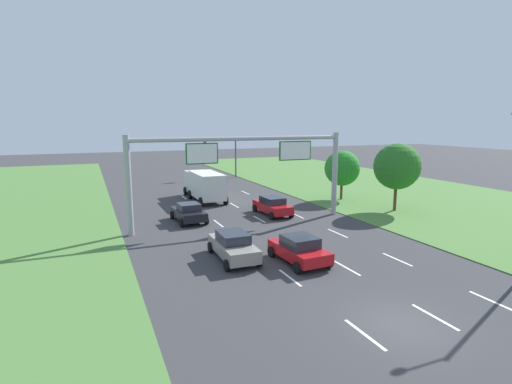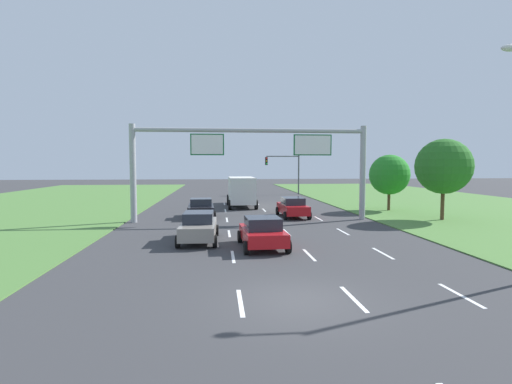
# 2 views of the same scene
# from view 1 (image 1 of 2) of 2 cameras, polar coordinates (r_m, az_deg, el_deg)

# --- Properties ---
(ground_plane) EXTENTS (200.00, 200.00, 0.00)m
(ground_plane) POSITION_cam_1_polar(r_m,az_deg,el_deg) (17.41, 20.00, -17.45)
(ground_plane) COLOR #38383A
(lane_dashes_inner_left) EXTENTS (0.14, 50.40, 0.01)m
(lane_dashes_inner_left) POSITION_cam_1_polar(r_m,az_deg,el_deg) (20.91, 4.85, -12.08)
(lane_dashes_inner_left) COLOR white
(lane_dashes_inner_left) RESTS_ON ground_plane
(lane_dashes_inner_right) EXTENTS (0.14, 50.40, 0.01)m
(lane_dashes_inner_right) POSITION_cam_1_polar(r_m,az_deg,el_deg) (22.66, 12.84, -10.53)
(lane_dashes_inner_right) COLOR white
(lane_dashes_inner_right) RESTS_ON ground_plane
(lane_dashes_slip) EXTENTS (0.14, 50.40, 0.01)m
(lane_dashes_slip) POSITION_cam_1_polar(r_m,az_deg,el_deg) (24.78, 19.51, -9.06)
(lane_dashes_slip) COLOR white
(lane_dashes_slip) RESTS_ON ground_plane
(car_near_red) EXTENTS (2.36, 4.10, 1.54)m
(car_near_red) POSITION_cam_1_polar(r_m,az_deg,el_deg) (22.85, 6.19, -8.11)
(car_near_red) COLOR red
(car_near_red) RESTS_ON ground_plane
(car_lead_silver) EXTENTS (2.18, 4.42, 1.55)m
(car_lead_silver) POSITION_cam_1_polar(r_m,az_deg,el_deg) (34.15, 2.37, -1.94)
(car_lead_silver) COLOR red
(car_lead_silver) RESTS_ON ground_plane
(car_mid_lane) EXTENTS (2.35, 4.10, 1.51)m
(car_mid_lane) POSITION_cam_1_polar(r_m,az_deg,el_deg) (32.17, -9.59, -2.90)
(car_mid_lane) COLOR black
(car_mid_lane) RESTS_ON ground_plane
(car_far_ahead) EXTENTS (2.14, 4.49, 1.59)m
(car_far_ahead) POSITION_cam_1_polar(r_m,az_deg,el_deg) (23.26, -3.26, -7.67)
(car_far_ahead) COLOR gray
(car_far_ahead) RESTS_ON ground_plane
(box_truck) EXTENTS (2.74, 7.70, 2.90)m
(box_truck) POSITION_cam_1_polar(r_m,az_deg,el_deg) (40.74, -7.42, 1.09)
(box_truck) COLOR silver
(box_truck) RESTS_ON ground_plane
(sign_gantry) EXTENTS (17.24, 0.44, 7.00)m
(sign_gantry) POSITION_cam_1_polar(r_m,az_deg,el_deg) (30.57, -1.63, 4.38)
(sign_gantry) COLOR #9EA0A5
(sign_gantry) RESTS_ON ground_plane
(traffic_light_mast) EXTENTS (4.76, 0.49, 5.60)m
(traffic_light_mast) POSITION_cam_1_polar(r_m,az_deg,el_deg) (56.65, -4.78, 5.92)
(traffic_light_mast) COLOR #47494F
(traffic_light_mast) RESTS_ON ground_plane
(roadside_tree_mid) EXTENTS (4.05, 4.05, 6.02)m
(roadside_tree_mid) POSITION_cam_1_polar(r_m,az_deg,el_deg) (37.14, 19.50, 3.45)
(roadside_tree_mid) COLOR #513823
(roadside_tree_mid) RESTS_ON ground_plane
(roadside_tree_far) EXTENTS (3.55, 3.55, 5.01)m
(roadside_tree_far) POSITION_cam_1_polar(r_m,az_deg,el_deg) (41.23, 12.21, 3.33)
(roadside_tree_far) COLOR #513823
(roadside_tree_far) RESTS_ON ground_plane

